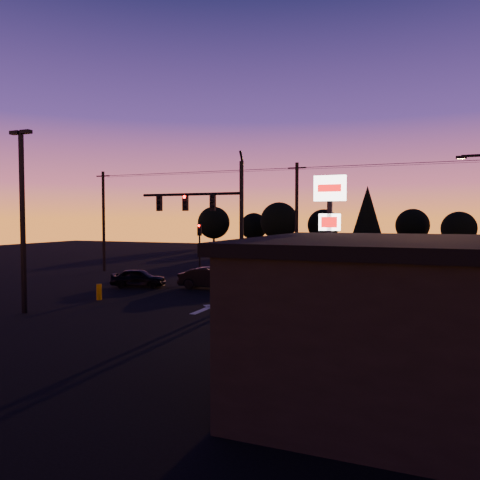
% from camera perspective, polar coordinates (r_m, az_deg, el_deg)
% --- Properties ---
extents(ground, '(120.00, 120.00, 0.00)m').
position_cam_1_polar(ground, '(24.00, -6.80, -8.85)').
color(ground, black).
rests_on(ground, ground).
extents(lane_arrow, '(1.20, 3.10, 0.01)m').
position_cam_1_polar(lane_arrow, '(25.22, -3.95, -8.26)').
color(lane_arrow, beige).
rests_on(lane_arrow, ground).
extents(traffic_signal_mast, '(6.79, 0.52, 8.58)m').
position_cam_1_polar(traffic_signal_mast, '(27.12, -2.96, 2.98)').
color(traffic_signal_mast, black).
rests_on(traffic_signal_mast, ground).
extents(secondary_signal, '(0.30, 0.31, 4.35)m').
position_cam_1_polar(secondary_signal, '(36.06, -4.96, -0.41)').
color(secondary_signal, black).
rests_on(secondary_signal, ground).
extents(parking_lot_light, '(1.25, 0.30, 9.14)m').
position_cam_1_polar(parking_lot_light, '(25.80, -25.00, 3.50)').
color(parking_lot_light, black).
rests_on(parking_lot_light, ground).
extents(pylon_sign, '(1.50, 0.28, 6.80)m').
position_cam_1_polar(pylon_sign, '(22.50, 10.88, 2.95)').
color(pylon_sign, black).
rests_on(pylon_sign, ground).
extents(utility_pole_0, '(1.40, 0.26, 9.00)m').
position_cam_1_polar(utility_pole_0, '(44.11, -16.29, 2.30)').
color(utility_pole_0, black).
rests_on(utility_pole_0, ground).
extents(utility_pole_1, '(1.40, 0.26, 9.00)m').
position_cam_1_polar(utility_pole_1, '(35.83, 6.92, 2.33)').
color(utility_pole_1, black).
rests_on(utility_pole_1, ground).
extents(power_wires, '(36.00, 1.22, 0.07)m').
position_cam_1_polar(power_wires, '(36.03, 6.96, 8.67)').
color(power_wires, black).
rests_on(power_wires, ground).
extents(bollard, '(0.31, 0.31, 0.93)m').
position_cam_1_polar(bollard, '(28.78, -16.80, -6.08)').
color(bollard, '#D29400').
rests_on(bollard, ground).
extents(tree_0, '(5.36, 5.36, 6.74)m').
position_cam_1_polar(tree_0, '(78.08, -3.21, 2.12)').
color(tree_0, black).
rests_on(tree_0, ground).
extents(tree_1, '(4.54, 4.54, 5.71)m').
position_cam_1_polar(tree_1, '(78.52, 1.69, 1.66)').
color(tree_1, black).
rests_on(tree_1, ground).
extents(tree_2, '(5.77, 5.78, 7.26)m').
position_cam_1_polar(tree_2, '(71.83, 4.79, 2.31)').
color(tree_2, black).
rests_on(tree_2, ground).
extents(tree_3, '(4.95, 4.95, 6.22)m').
position_cam_1_polar(tree_3, '(74.19, 10.14, 1.81)').
color(tree_3, black).
rests_on(tree_3, ground).
extents(tree_4, '(4.18, 4.18, 9.50)m').
position_cam_1_polar(tree_4, '(70.09, 15.26, 3.49)').
color(tree_4, black).
rests_on(tree_4, ground).
extents(tree_5, '(4.95, 4.95, 6.22)m').
position_cam_1_polar(tree_5, '(74.62, 20.28, 1.69)').
color(tree_5, black).
rests_on(tree_5, ground).
extents(tree_6, '(4.54, 4.54, 5.71)m').
position_cam_1_polar(tree_6, '(68.68, 25.12, 1.28)').
color(tree_6, black).
rests_on(tree_6, ground).
extents(car_left, '(4.05, 2.59, 1.28)m').
position_cam_1_polar(car_left, '(33.33, -12.27, -4.54)').
color(car_left, black).
rests_on(car_left, ground).
extents(car_mid, '(4.45, 1.79, 1.44)m').
position_cam_1_polar(car_mid, '(31.86, -3.58, -4.67)').
color(car_mid, black).
rests_on(car_mid, ground).
extents(car_right, '(5.60, 3.03, 1.54)m').
position_cam_1_polar(car_right, '(31.45, 10.62, -4.72)').
color(car_right, black).
rests_on(car_right, ground).
extents(suv_parked, '(2.87, 5.10, 1.34)m').
position_cam_1_polar(suv_parked, '(19.01, 11.81, -9.88)').
color(suv_parked, black).
rests_on(suv_parked, ground).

